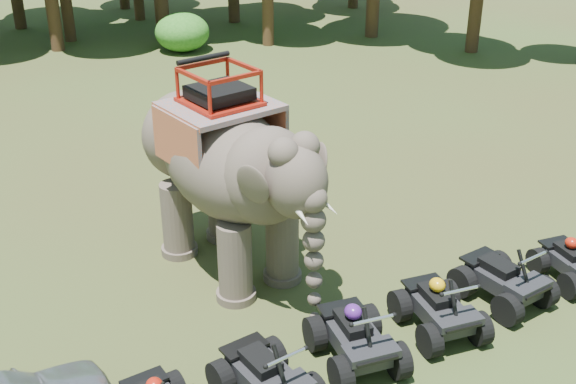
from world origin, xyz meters
name	(u,v)px	position (x,y,z in m)	size (l,w,h in m)	color
ground	(317,301)	(0.00, 0.00, 0.00)	(110.00, 110.00, 0.00)	#47381E
elephant	(226,172)	(-0.96, 2.06, 2.22)	(2.33, 5.29, 4.45)	brown
atv_1	(266,369)	(-2.20, -2.00, 0.65)	(1.28, 1.75, 1.30)	black
atv_2	(356,330)	(-0.39, -1.90, 0.67)	(1.32, 1.80, 1.34)	black
atv_3	(440,302)	(1.46, -1.91, 0.64)	(1.27, 1.74, 1.29)	black
atv_4	(504,272)	(3.20, -1.76, 0.66)	(1.29, 1.77, 1.31)	black
atv_5	(574,256)	(4.98, -1.93, 0.58)	(1.13, 1.55, 1.15)	black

